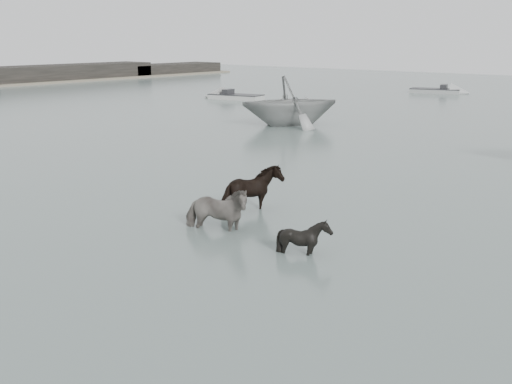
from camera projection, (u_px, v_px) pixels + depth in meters
ground at (209, 234)px, 15.89m from camera, size 140.00×140.00×0.00m
pony_pinto at (216, 202)px, 16.00m from camera, size 1.95×1.46×1.50m
pony_dark at (253, 185)px, 17.72m from camera, size 1.51×1.68×1.50m
pony_black at (304, 230)px, 14.31m from camera, size 1.22×1.15×1.11m
rowboat_lead at (295, 103)px, 41.23m from camera, size 6.10×6.57×1.11m
rowboat_trail at (290, 99)px, 34.76m from camera, size 6.80×6.98×2.80m
skiff_outer at (236, 94)px, 49.04m from camera, size 5.98×2.77×0.75m
skiff_far at (435, 89)px, 54.31m from camera, size 5.90×3.11×0.75m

